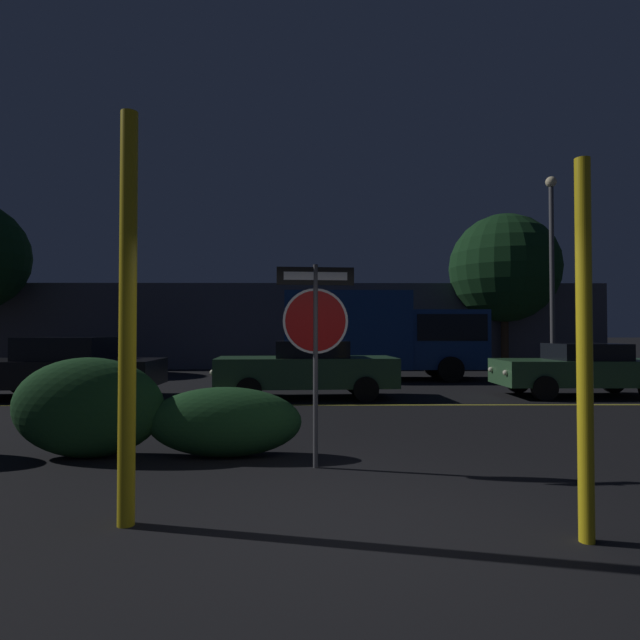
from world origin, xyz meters
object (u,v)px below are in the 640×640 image
at_px(stop_sign, 316,323).
at_px(passing_car_1, 62,368).
at_px(hedge_bush_1, 88,407).
at_px(hedge_bush_2, 224,422).
at_px(delivery_truck, 384,333).
at_px(yellow_pole_left, 128,317).
at_px(yellow_pole_right, 584,348).
at_px(passing_car_3, 582,369).
at_px(passing_car_2, 307,369).
at_px(tree_1, 504,268).
at_px(street_lamp, 552,258).

height_order(stop_sign, passing_car_1, stop_sign).
distance_m(hedge_bush_1, hedge_bush_2, 1.80).
bearing_deg(delivery_truck, yellow_pole_left, -17.85).
xyz_separation_m(yellow_pole_left, hedge_bush_2, (0.41, 2.32, -1.32)).
bearing_deg(yellow_pole_right, hedge_bush_1, 152.67).
bearing_deg(hedge_bush_2, stop_sign, -23.78).
bearing_deg(stop_sign, passing_car_3, 39.28).
height_order(passing_car_3, delivery_truck, delivery_truck).
bearing_deg(passing_car_1, yellow_pole_left, -151.55).
height_order(hedge_bush_2, passing_car_3, passing_car_3).
relative_size(yellow_pole_right, delivery_truck, 0.45).
bearing_deg(yellow_pole_right, yellow_pole_left, 174.46).
xyz_separation_m(hedge_bush_1, hedge_bush_2, (1.79, 0.03, -0.20)).
height_order(passing_car_2, delivery_truck, delivery_truck).
relative_size(passing_car_1, passing_car_2, 1.08).
distance_m(stop_sign, passing_car_2, 6.39).
xyz_separation_m(yellow_pole_right, tree_1, (6.01, 17.52, 2.86)).
distance_m(stop_sign, hedge_bush_1, 3.23).
distance_m(hedge_bush_2, passing_car_2, 5.86).
height_order(hedge_bush_1, hedge_bush_2, hedge_bush_1).
height_order(yellow_pole_right, passing_car_1, yellow_pole_right).
relative_size(hedge_bush_1, passing_car_1, 0.41).
xyz_separation_m(yellow_pole_right, delivery_truck, (0.20, 13.27, 0.08)).
distance_m(hedge_bush_1, delivery_truck, 11.92).
height_order(yellow_pole_right, street_lamp, street_lamp).
bearing_deg(hedge_bush_1, passing_car_3, 31.85).
xyz_separation_m(stop_sign, passing_car_3, (6.77, 6.56, -1.07)).
relative_size(stop_sign, hedge_bush_2, 1.21).
bearing_deg(passing_car_3, street_lamp, -17.81).
relative_size(stop_sign, delivery_truck, 0.36).
height_order(hedge_bush_1, passing_car_2, passing_car_2).
bearing_deg(passing_car_2, stop_sign, 178.03).
relative_size(yellow_pole_left, passing_car_1, 0.73).
bearing_deg(hedge_bush_1, stop_sign, -9.45).
bearing_deg(passing_car_3, hedge_bush_2, 127.16).
xyz_separation_m(passing_car_1, passing_car_3, (13.10, 0.17, -0.05)).
relative_size(hedge_bush_1, passing_car_2, 0.44).
relative_size(hedge_bush_1, tree_1, 0.30).
relative_size(yellow_pole_left, delivery_truck, 0.53).
distance_m(yellow_pole_left, tree_1, 19.92).
relative_size(street_lamp, tree_1, 1.06).
relative_size(hedge_bush_2, passing_car_1, 0.42).
xyz_separation_m(stop_sign, street_lamp, (8.30, 11.31, 2.47)).
distance_m(hedge_bush_2, passing_car_3, 10.00).
bearing_deg(tree_1, yellow_pole_right, -108.94).
relative_size(hedge_bush_1, street_lamp, 0.28).
bearing_deg(hedge_bush_2, yellow_pole_right, -38.75).
bearing_deg(passing_car_3, tree_1, -8.87).
bearing_deg(street_lamp, yellow_pole_left, -127.13).
bearing_deg(hedge_bush_2, yellow_pole_left, -100.05).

